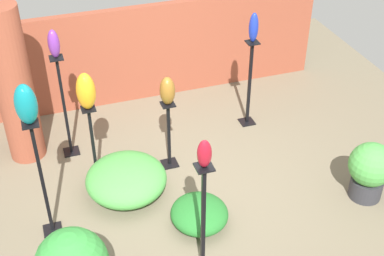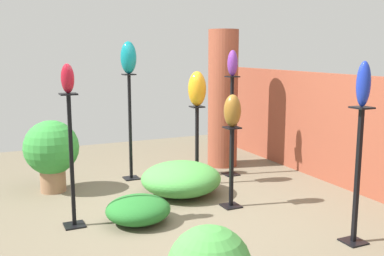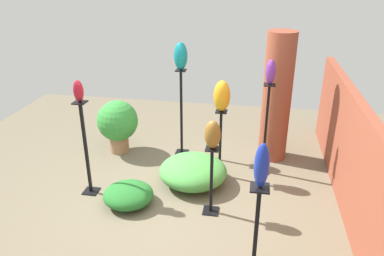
% 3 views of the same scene
% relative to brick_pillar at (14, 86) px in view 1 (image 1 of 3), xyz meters
% --- Properties ---
extents(ground_plane, '(8.00, 8.00, 0.00)m').
position_rel_brick_pillar_xyz_m(ground_plane, '(1.67, -1.36, -1.02)').
color(ground_plane, '#6B604C').
extents(brick_wall_back, '(5.60, 0.12, 1.44)m').
position_rel_brick_pillar_xyz_m(brick_wall_back, '(1.67, 0.90, -0.30)').
color(brick_wall_back, brown).
rests_on(brick_wall_back, ground).
extents(brick_pillar, '(0.44, 0.44, 2.04)m').
position_rel_brick_pillar_xyz_m(brick_pillar, '(0.00, 0.00, 0.00)').
color(brick_pillar, brown).
rests_on(brick_pillar, ground).
extents(pedestal_bronze, '(0.20, 0.20, 0.91)m').
position_rel_brick_pillar_xyz_m(pedestal_bronze, '(1.68, -0.79, -0.61)').
color(pedestal_bronze, black).
rests_on(pedestal_bronze, ground).
extents(pedestal_teal, '(0.20, 0.20, 1.43)m').
position_rel_brick_pillar_xyz_m(pedestal_teal, '(0.13, -1.48, -0.36)').
color(pedestal_teal, black).
rests_on(pedestal_teal, ground).
extents(pedestal_cobalt, '(0.20, 0.20, 1.25)m').
position_rel_brick_pillar_xyz_m(pedestal_cobalt, '(2.98, -0.25, -0.44)').
color(pedestal_cobalt, black).
rests_on(pedestal_cobalt, ground).
extents(pedestal_amber, '(0.20, 0.20, 1.03)m').
position_rel_brick_pillar_xyz_m(pedestal_amber, '(0.76, -0.78, -0.55)').
color(pedestal_amber, black).
rests_on(pedestal_amber, ground).
extents(pedestal_ruby, '(0.20, 0.20, 1.33)m').
position_rel_brick_pillar_xyz_m(pedestal_ruby, '(1.52, -2.50, -0.41)').
color(pedestal_ruby, black).
rests_on(pedestal_ruby, ground).
extents(pedestal_violet, '(0.20, 0.20, 1.39)m').
position_rel_brick_pillar_xyz_m(pedestal_violet, '(0.53, -0.15, -0.38)').
color(pedestal_violet, black).
rests_on(pedestal_violet, ground).
extents(art_vase_bronze, '(0.18, 0.19, 0.36)m').
position_rel_brick_pillar_xyz_m(art_vase_bronze, '(1.68, -0.79, 0.07)').
color(art_vase_bronze, brown).
rests_on(art_vase_bronze, pedestal_bronze).
extents(art_vase_teal, '(0.21, 0.21, 0.42)m').
position_rel_brick_pillar_xyz_m(art_vase_teal, '(0.13, -1.48, 0.62)').
color(art_vase_teal, '#0F727A').
rests_on(art_vase_teal, pedestal_teal).
extents(art_vase_cobalt, '(0.12, 0.12, 0.40)m').
position_rel_brick_pillar_xyz_m(art_vase_cobalt, '(2.98, -0.25, 0.43)').
color(art_vase_cobalt, '#192D9E').
rests_on(art_vase_cobalt, pedestal_cobalt).
extents(art_vase_amber, '(0.22, 0.23, 0.44)m').
position_rel_brick_pillar_xyz_m(art_vase_amber, '(0.76, -0.78, 0.24)').
color(art_vase_amber, orange).
rests_on(art_vase_amber, pedestal_amber).
extents(art_vase_ruby, '(0.13, 0.13, 0.28)m').
position_rel_brick_pillar_xyz_m(art_vase_ruby, '(1.52, -2.50, 0.45)').
color(art_vase_ruby, maroon).
rests_on(art_vase_ruby, pedestal_ruby).
extents(art_vase_violet, '(0.13, 0.14, 0.35)m').
position_rel_brick_pillar_xyz_m(art_vase_violet, '(0.53, -0.15, 0.54)').
color(art_vase_violet, '#6B2D8C').
rests_on(art_vase_violet, pedestal_violet).
extents(potted_plant_front_left, '(0.51, 0.51, 0.72)m').
position_rel_brick_pillar_xyz_m(potted_plant_front_left, '(3.69, -2.08, -0.62)').
color(potted_plant_front_left, '#2D2D33').
rests_on(potted_plant_front_left, ground).
extents(foliage_bed_east, '(0.95, 0.97, 0.40)m').
position_rel_brick_pillar_xyz_m(foliage_bed_east, '(1.05, -1.13, -0.82)').
color(foliage_bed_east, '#479942').
rests_on(foliage_bed_east, ground).
extents(foliage_bed_west, '(0.64, 0.66, 0.27)m').
position_rel_brick_pillar_xyz_m(foliage_bed_west, '(1.69, -1.89, -0.88)').
color(foliage_bed_west, '#236B28').
rests_on(foliage_bed_west, ground).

